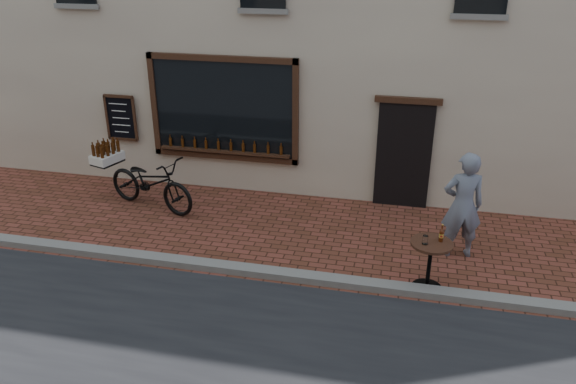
# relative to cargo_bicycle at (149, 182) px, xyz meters

# --- Properties ---
(ground) EXTENTS (90.00, 90.00, 0.00)m
(ground) POSITION_rel_cargo_bicycle_xyz_m (3.15, -2.22, -0.58)
(ground) COLOR #552A1B
(ground) RESTS_ON ground
(kerb) EXTENTS (90.00, 0.25, 0.12)m
(kerb) POSITION_rel_cargo_bicycle_xyz_m (3.15, -2.02, -0.52)
(kerb) COLOR slate
(kerb) RESTS_ON ground
(cargo_bicycle) EXTENTS (2.57, 1.41, 1.21)m
(cargo_bicycle) POSITION_rel_cargo_bicycle_xyz_m (0.00, 0.00, 0.00)
(cargo_bicycle) COLOR black
(cargo_bicycle) RESTS_ON ground
(bistro_table) EXTENTS (0.66, 0.66, 1.13)m
(bistro_table) POSITION_rel_cargo_bicycle_xyz_m (5.62, -1.82, 0.02)
(bistro_table) COLOR black
(bistro_table) RESTS_ON ground
(pedestrian) EXTENTS (0.78, 0.59, 1.93)m
(pedestrian) POSITION_rel_cargo_bicycle_xyz_m (6.13, -0.61, 0.38)
(pedestrian) COLOR slate
(pedestrian) RESTS_ON ground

